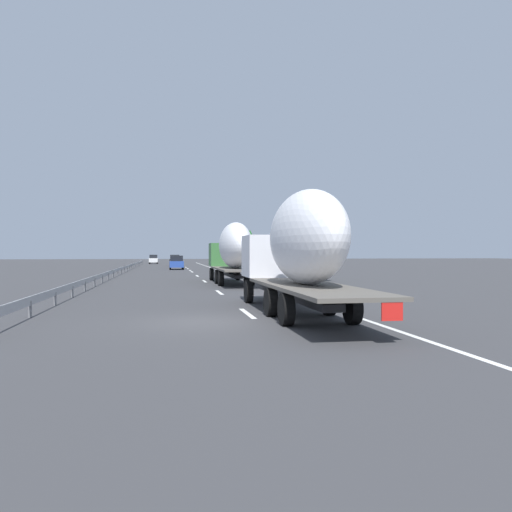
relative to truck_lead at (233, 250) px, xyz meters
name	(u,v)px	position (x,y,z in m)	size (l,w,h in m)	color
ground_plane	(178,273)	(20.02, 3.60, -2.52)	(260.00, 260.00, 0.00)	#38383A
lane_stripe_0	(247,313)	(-17.98, 1.80, -2.51)	(3.20, 0.20, 0.01)	white
lane_stripe_1	(219,292)	(-7.74, 1.80, -2.51)	(3.20, 0.20, 0.01)	white
lane_stripe_2	(204,281)	(3.90, 1.80, -2.51)	(3.20, 0.20, 0.01)	white
lane_stripe_3	(197,276)	(13.51, 1.80, -2.51)	(3.20, 0.20, 0.01)	white
lane_stripe_4	(192,272)	(23.91, 1.80, -2.51)	(3.20, 0.20, 0.01)	white
lane_stripe_5	(190,270)	(28.83, 1.80, -2.51)	(3.20, 0.20, 0.01)	white
lane_stripe_6	(188,269)	(35.92, 1.80, -2.51)	(3.20, 0.20, 0.01)	white
lane_stripe_7	(186,267)	(42.93, 1.80, -2.51)	(3.20, 0.20, 0.01)	white
edge_line_right	(222,271)	(25.02, -1.90, -2.51)	(110.00, 0.20, 0.01)	white
truck_lead	(233,250)	(0.00, 0.00, 0.00)	(13.35, 2.55, 4.46)	#387038
truck_trailing	(298,247)	(-18.68, 0.00, 0.00)	(13.83, 2.55, 4.50)	silver
car_blue_sedan	(176,263)	(33.14, 3.46, -1.56)	(4.27, 1.91, 1.91)	#28479E
car_white_van	(153,259)	(70.43, 7.47, -1.57)	(4.14, 1.81, 1.88)	white
car_black_suv	(175,260)	(53.32, 3.38, -1.55)	(4.40, 1.84, 1.94)	black
road_sign	(234,254)	(22.73, -3.10, -0.38)	(0.10, 0.90, 3.09)	gray
tree_0	(223,247)	(68.71, -6.81, 0.89)	(3.64, 3.64, 5.34)	#472D19
tree_1	(286,239)	(19.15, -8.67, 1.32)	(3.94, 3.94, 5.85)	#472D19
tree_2	(250,243)	(37.87, -7.56, 1.17)	(3.79, 3.79, 5.77)	#472D19
tree_3	(320,231)	(2.36, -7.42, 1.55)	(2.45, 2.45, 6.37)	#472D19
tree_4	(275,244)	(20.79, -7.71, 0.77)	(3.88, 3.88, 5.08)	#472D19
guardrail_median	(124,268)	(23.02, 9.60, -1.94)	(94.00, 0.10, 0.76)	#9EA0A5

